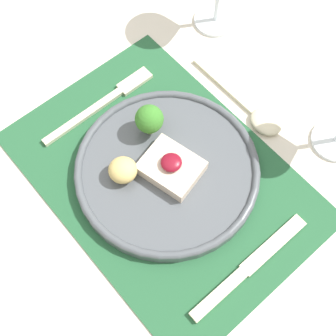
# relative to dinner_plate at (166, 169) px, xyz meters

# --- Properties ---
(ground_plane) EXTENTS (8.00, 8.00, 0.00)m
(ground_plane) POSITION_rel_dinner_plate_xyz_m (0.00, -0.01, -0.79)
(ground_plane) COLOR #4C4742
(dining_table) EXTENTS (1.32, 1.16, 0.77)m
(dining_table) POSITION_rel_dinner_plate_xyz_m (0.00, -0.01, -0.10)
(dining_table) COLOR beige
(dining_table) RESTS_ON ground_plane
(placemat) EXTENTS (0.45, 0.31, 0.00)m
(placemat) POSITION_rel_dinner_plate_xyz_m (0.00, -0.01, -0.02)
(placemat) COLOR #235633
(placemat) RESTS_ON dining_table
(dinner_plate) EXTENTS (0.27, 0.27, 0.07)m
(dinner_plate) POSITION_rel_dinner_plate_xyz_m (0.00, 0.00, 0.00)
(dinner_plate) COLOR #4C5156
(dinner_plate) RESTS_ON placemat
(fork) EXTENTS (0.02, 0.21, 0.01)m
(fork) POSITION_rel_dinner_plate_xyz_m (-0.16, 0.01, -0.01)
(fork) COLOR beige
(fork) RESTS_ON placemat
(knife) EXTENTS (0.02, 0.21, 0.01)m
(knife) POSITION_rel_dinner_plate_xyz_m (0.18, -0.02, -0.01)
(knife) COLOR beige
(knife) RESTS_ON placemat
(spoon) EXTENTS (0.19, 0.04, 0.02)m
(spoon) POSITION_rel_dinner_plate_xyz_m (0.02, 0.18, -0.01)
(spoon) COLOR beige
(spoon) RESTS_ON dining_table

